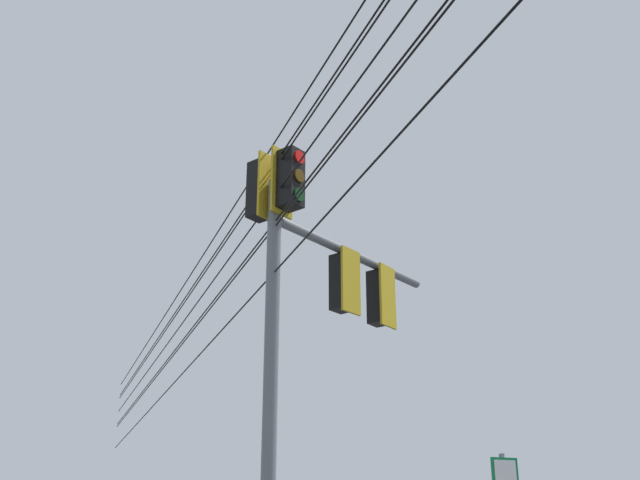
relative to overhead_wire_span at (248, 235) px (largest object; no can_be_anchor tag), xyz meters
The scene contains 2 objects.
signal_mast_assembly 1.86m from the overhead_wire_span, 95.84° to the left, with size 3.99×0.98×7.36m.
overhead_wire_span is the anchor object (origin of this frame).
Camera 1 is at (7.26, 7.67, 1.73)m, focal length 44.75 mm.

